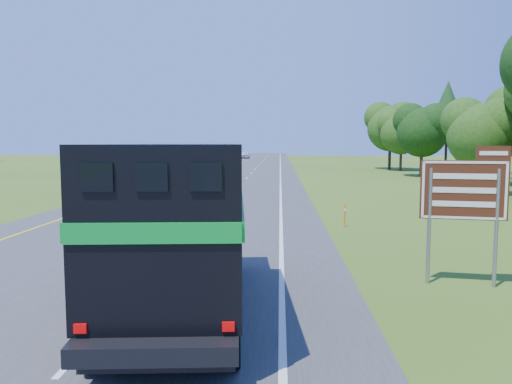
# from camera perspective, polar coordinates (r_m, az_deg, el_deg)

# --- Properties ---
(road) EXTENTS (15.00, 260.00, 0.04)m
(road) POSITION_cam_1_polar(r_m,az_deg,el_deg) (57.40, -2.69, 1.81)
(road) COLOR #38383A
(road) RESTS_ON ground
(lane_markings) EXTENTS (11.15, 260.00, 0.01)m
(lane_markings) POSITION_cam_1_polar(r_m,az_deg,el_deg) (57.39, -2.69, 1.83)
(lane_markings) COLOR yellow
(lane_markings) RESTS_ON road
(horse_truck) EXTENTS (3.33, 8.69, 3.77)m
(horse_truck) POSITION_cam_1_polar(r_m,az_deg,el_deg) (11.31, -8.49, -3.46)
(horse_truck) COLOR black
(horse_truck) RESTS_ON road
(white_suv) EXTENTS (3.08, 6.26, 1.71)m
(white_suv) POSITION_cam_1_polar(r_m,az_deg,el_deg) (45.72, -8.13, 1.88)
(white_suv) COLOR white
(white_suv) RESTS_ON road
(far_car) EXTENTS (2.13, 5.11, 1.73)m
(far_car) POSITION_cam_1_polar(r_m,az_deg,el_deg) (123.81, -1.24, 4.26)
(far_car) COLOR silver
(far_car) RESTS_ON road
(exit_sign) EXTENTS (2.19, 0.45, 3.76)m
(exit_sign) POSITION_cam_1_polar(r_m,az_deg,el_deg) (14.35, 22.79, -0.38)
(exit_sign) COLOR gray
(exit_sign) RESTS_ON ground
(delineator) EXTENTS (0.08, 0.05, 1.02)m
(delineator) POSITION_cam_1_polar(r_m,az_deg,el_deg) (23.21, 10.11, -2.60)
(delineator) COLOR orange
(delineator) RESTS_ON ground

